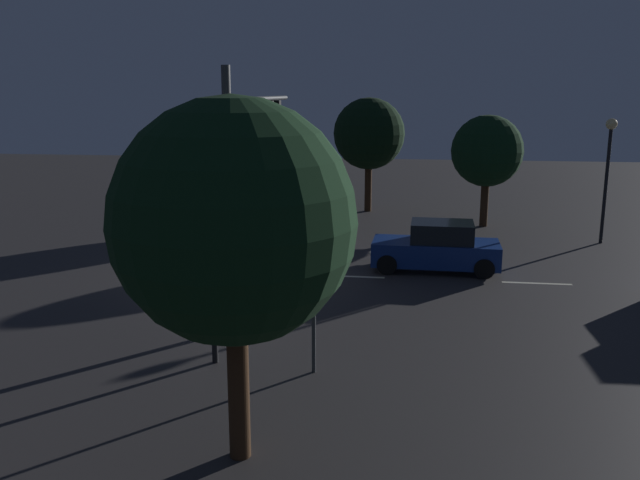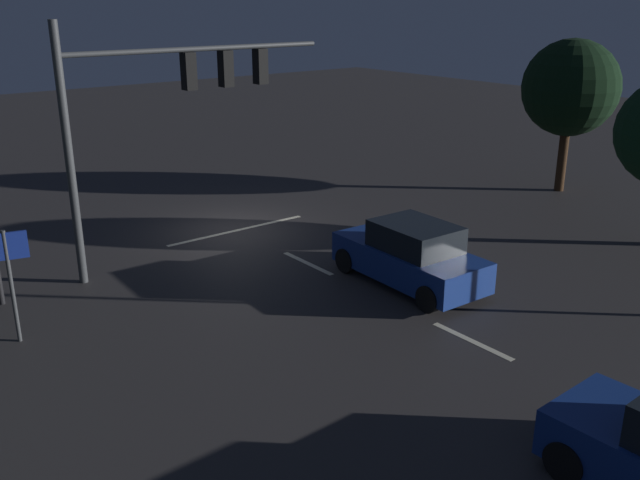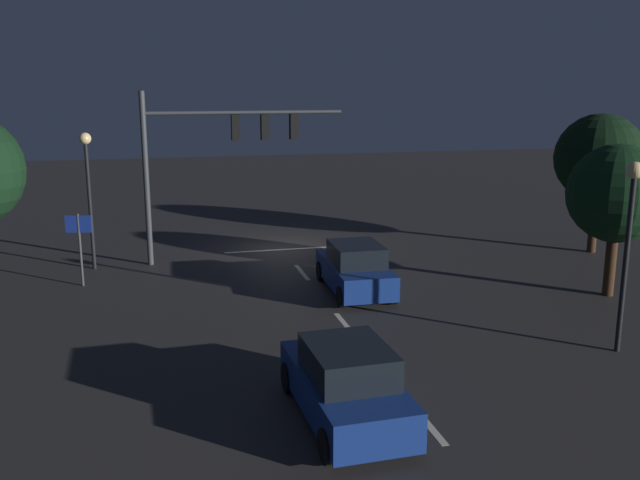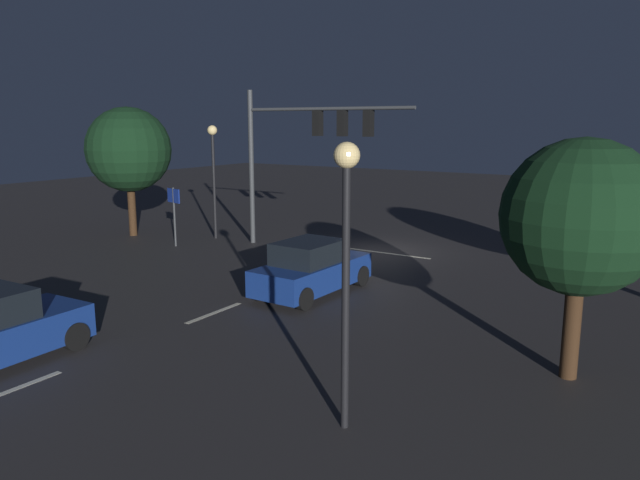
{
  "view_description": "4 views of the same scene",
  "coord_description": "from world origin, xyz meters",
  "px_view_note": "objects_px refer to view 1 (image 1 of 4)",
  "views": [
    {
      "loc": [
        21.39,
        5.85,
        6.05
      ],
      "look_at": [
        0.18,
        2.96,
        1.26
      ],
      "focal_mm": 37.38,
      "sensor_mm": 36.0,
      "label": 1
    },
    {
      "loc": [
        11.05,
        18.72,
        7.13
      ],
      "look_at": [
        0.2,
        4.82,
        0.97
      ],
      "focal_mm": 38.97,
      "sensor_mm": 36.0,
      "label": 2
    },
    {
      "loc": [
        5.3,
        28.34,
        6.87
      ],
      "look_at": [
        -0.5,
        4.8,
        1.4
      ],
      "focal_mm": 38.6,
      "sensor_mm": 36.0,
      "label": 3
    },
    {
      "loc": [
        -11.41,
        22.24,
        5.33
      ],
      "look_at": [
        -0.66,
        5.46,
        1.43
      ],
      "focal_mm": 34.0,
      "sensor_mm": 36.0,
      "label": 4
    }
  ],
  "objects_px": {
    "street_lamp_left_kerb": "(609,157)",
    "tree_left_near": "(369,134)",
    "street_lamp_right_kerb": "(210,207)",
    "tree_right_near": "(234,222)",
    "route_sign": "(314,292)",
    "traffic_signal_assembly": "(254,141)",
    "car_approaching": "(437,248)",
    "tree_left_far": "(487,151)"
  },
  "relations": [
    {
      "from": "traffic_signal_assembly",
      "to": "route_sign",
      "type": "relative_size",
      "value": 3.05
    },
    {
      "from": "traffic_signal_assembly",
      "to": "tree_left_far",
      "type": "distance_m",
      "value": 14.4
    },
    {
      "from": "traffic_signal_assembly",
      "to": "tree_right_near",
      "type": "distance_m",
      "value": 8.92
    },
    {
      "from": "street_lamp_right_kerb",
      "to": "tree_right_near",
      "type": "bearing_deg",
      "value": 22.34
    },
    {
      "from": "car_approaching",
      "to": "tree_left_near",
      "type": "distance_m",
      "value": 12.17
    },
    {
      "from": "street_lamp_left_kerb",
      "to": "route_sign",
      "type": "bearing_deg",
      "value": -34.43
    },
    {
      "from": "street_lamp_right_kerb",
      "to": "tree_left_near",
      "type": "xyz_separation_m",
      "value": [
        -20.16,
        2.17,
        0.34
      ]
    },
    {
      "from": "route_sign",
      "to": "tree_left_near",
      "type": "bearing_deg",
      "value": -179.6
    },
    {
      "from": "street_lamp_left_kerb",
      "to": "tree_right_near",
      "type": "height_order",
      "value": "tree_right_near"
    },
    {
      "from": "street_lamp_right_kerb",
      "to": "route_sign",
      "type": "relative_size",
      "value": 2.02
    },
    {
      "from": "traffic_signal_assembly",
      "to": "route_sign",
      "type": "bearing_deg",
      "value": 25.6
    },
    {
      "from": "street_lamp_right_kerb",
      "to": "tree_left_near",
      "type": "relative_size",
      "value": 0.9
    },
    {
      "from": "car_approaching",
      "to": "street_lamp_right_kerb",
      "type": "xyz_separation_m",
      "value": [
        8.83,
        -5.28,
        2.81
      ]
    },
    {
      "from": "street_lamp_left_kerb",
      "to": "tree_right_near",
      "type": "relative_size",
      "value": 0.83
    },
    {
      "from": "car_approaching",
      "to": "street_lamp_left_kerb",
      "type": "bearing_deg",
      "value": 127.37
    },
    {
      "from": "street_lamp_left_kerb",
      "to": "tree_left_near",
      "type": "height_order",
      "value": "tree_left_near"
    },
    {
      "from": "street_lamp_right_kerb",
      "to": "car_approaching",
      "type": "bearing_deg",
      "value": 149.13
    },
    {
      "from": "car_approaching",
      "to": "street_lamp_left_kerb",
      "type": "height_order",
      "value": "street_lamp_left_kerb"
    },
    {
      "from": "traffic_signal_assembly",
      "to": "street_lamp_right_kerb",
      "type": "xyz_separation_m",
      "value": [
        4.92,
        0.16,
        -1.05
      ]
    },
    {
      "from": "car_approaching",
      "to": "tree_left_far",
      "type": "height_order",
      "value": "tree_left_far"
    },
    {
      "from": "tree_left_far",
      "to": "tree_right_near",
      "type": "bearing_deg",
      "value": -16.41
    },
    {
      "from": "car_approaching",
      "to": "route_sign",
      "type": "distance_m",
      "value": 9.59
    },
    {
      "from": "street_lamp_right_kerb",
      "to": "route_sign",
      "type": "distance_m",
      "value": 2.91
    },
    {
      "from": "street_lamp_right_kerb",
      "to": "tree_right_near",
      "type": "distance_m",
      "value": 4.14
    },
    {
      "from": "street_lamp_left_kerb",
      "to": "tree_left_near",
      "type": "distance_m",
      "value": 11.67
    },
    {
      "from": "tree_left_near",
      "to": "tree_right_near",
      "type": "bearing_deg",
      "value": -1.43
    },
    {
      "from": "traffic_signal_assembly",
      "to": "tree_left_far",
      "type": "xyz_separation_m",
      "value": [
        -12.02,
        7.84,
        -1.24
      ]
    },
    {
      "from": "street_lamp_left_kerb",
      "to": "traffic_signal_assembly",
      "type": "bearing_deg",
      "value": -53.34
    },
    {
      "from": "street_lamp_left_kerb",
      "to": "route_sign",
      "type": "distance_m",
      "value": 17.36
    },
    {
      "from": "tree_right_near",
      "to": "route_sign",
      "type": "bearing_deg",
      "value": 168.3
    },
    {
      "from": "tree_left_near",
      "to": "tree_right_near",
      "type": "distance_m",
      "value": 23.98
    },
    {
      "from": "traffic_signal_assembly",
      "to": "street_lamp_left_kerb",
      "type": "bearing_deg",
      "value": 126.66
    },
    {
      "from": "car_approaching",
      "to": "route_sign",
      "type": "height_order",
      "value": "route_sign"
    },
    {
      "from": "street_lamp_right_kerb",
      "to": "tree_right_near",
      "type": "xyz_separation_m",
      "value": [
        3.81,
        1.57,
        0.44
      ]
    },
    {
      "from": "street_lamp_left_kerb",
      "to": "tree_right_near",
      "type": "xyz_separation_m",
      "value": [
        17.83,
        -10.51,
        0.53
      ]
    },
    {
      "from": "street_lamp_left_kerb",
      "to": "tree_right_near",
      "type": "distance_m",
      "value": 20.71
    },
    {
      "from": "route_sign",
      "to": "tree_left_far",
      "type": "bearing_deg",
      "value": 162.63
    },
    {
      "from": "street_lamp_left_kerb",
      "to": "street_lamp_right_kerb",
      "type": "distance_m",
      "value": 18.5
    },
    {
      "from": "traffic_signal_assembly",
      "to": "street_lamp_left_kerb",
      "type": "xyz_separation_m",
      "value": [
        -9.1,
        12.23,
        -1.15
      ]
    },
    {
      "from": "route_sign",
      "to": "tree_right_near",
      "type": "height_order",
      "value": "tree_right_near"
    },
    {
      "from": "car_approaching",
      "to": "tree_left_near",
      "type": "xyz_separation_m",
      "value": [
        -11.33,
        -3.11,
        3.15
      ]
    },
    {
      "from": "traffic_signal_assembly",
      "to": "tree_left_far",
      "type": "height_order",
      "value": "traffic_signal_assembly"
    }
  ]
}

